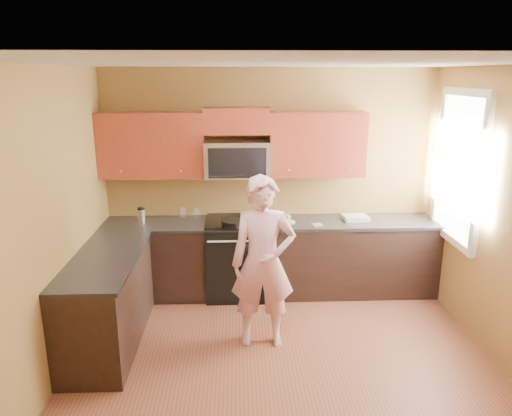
{
  "coord_description": "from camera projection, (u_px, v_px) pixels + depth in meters",
  "views": [
    {
      "loc": [
        -0.4,
        -3.75,
        2.62
      ],
      "look_at": [
        -0.2,
        1.3,
        1.2
      ],
      "focal_mm": 33.58,
      "sensor_mm": 36.0,
      "label": 1
    }
  ],
  "objects": [
    {
      "name": "floor",
      "position": [
        284.0,
        374.0,
        4.34
      ],
      "size": [
        4.0,
        4.0,
        0.0
      ],
      "primitive_type": "plane",
      "color": "brown",
      "rests_on": "ground"
    },
    {
      "name": "ceiling",
      "position": [
        289.0,
        63.0,
        3.61
      ],
      "size": [
        4.0,
        4.0,
        0.0
      ],
      "primitive_type": "plane",
      "rotation": [
        3.14,
        0.0,
        0.0
      ],
      "color": "white",
      "rests_on": "ground"
    },
    {
      "name": "wall_back",
      "position": [
        270.0,
        181.0,
        5.9
      ],
      "size": [
        4.0,
        0.0,
        4.0
      ],
      "primitive_type": "plane",
      "rotation": [
        1.57,
        0.0,
        0.0
      ],
      "color": "olive",
      "rests_on": "ground"
    },
    {
      "name": "wall_front",
      "position": [
        334.0,
        382.0,
        2.05
      ],
      "size": [
        4.0,
        0.0,
        4.0
      ],
      "primitive_type": "plane",
      "rotation": [
        -1.57,
        0.0,
        0.0
      ],
      "color": "olive",
      "rests_on": "ground"
    },
    {
      "name": "wall_left",
      "position": [
        42.0,
        236.0,
        3.89
      ],
      "size": [
        0.0,
        4.0,
        4.0
      ],
      "primitive_type": "plane",
      "rotation": [
        1.57,
        0.0,
        1.57
      ],
      "color": "olive",
      "rests_on": "ground"
    },
    {
      "name": "cabinet_back_run",
      "position": [
        271.0,
        259.0,
        5.85
      ],
      "size": [
        4.0,
        0.6,
        0.88
      ],
      "primitive_type": "cube",
      "color": "black",
      "rests_on": "floor"
    },
    {
      "name": "cabinet_left_run",
      "position": [
        107.0,
        303.0,
        4.73
      ],
      "size": [
        0.6,
        1.6,
        0.88
      ],
      "primitive_type": "cube",
      "color": "black",
      "rests_on": "floor"
    },
    {
      "name": "countertop_back",
      "position": [
        271.0,
        223.0,
        5.72
      ],
      "size": [
        4.0,
        0.62,
        0.04
      ],
      "primitive_type": "cube",
      "color": "black",
      "rests_on": "cabinet_back_run"
    },
    {
      "name": "countertop_left",
      "position": [
        105.0,
        259.0,
        4.6
      ],
      "size": [
        0.62,
        1.6,
        0.04
      ],
      "primitive_type": "cube",
      "color": "black",
      "rests_on": "cabinet_left_run"
    },
    {
      "name": "stove",
      "position": [
        238.0,
        257.0,
        5.8
      ],
      "size": [
        0.76,
        0.65,
        0.95
      ],
      "primitive_type": null,
      "color": "black",
      "rests_on": "floor"
    },
    {
      "name": "microwave",
      "position": [
        237.0,
        176.0,
        5.66
      ],
      "size": [
        0.76,
        0.4,
        0.42
      ],
      "primitive_type": null,
      "color": "silver",
      "rests_on": "wall_back"
    },
    {
      "name": "upper_cab_left",
      "position": [
        154.0,
        177.0,
        5.66
      ],
      "size": [
        1.22,
        0.33,
        0.75
      ],
      "primitive_type": null,
      "color": "maroon",
      "rests_on": "wall_back"
    },
    {
      "name": "upper_cab_right",
      "position": [
        316.0,
        175.0,
        5.73
      ],
      "size": [
        1.12,
        0.33,
        0.75
      ],
      "primitive_type": null,
      "color": "maroon",
      "rests_on": "wall_back"
    },
    {
      "name": "upper_cab_over_mw",
      "position": [
        237.0,
        121.0,
        5.52
      ],
      "size": [
        0.76,
        0.33,
        0.3
      ],
      "primitive_type": "cube",
      "color": "maroon",
      "rests_on": "wall_back"
    },
    {
      "name": "window",
      "position": [
        459.0,
        168.0,
        5.12
      ],
      "size": [
        0.06,
        1.06,
        1.66
      ],
      "primitive_type": null,
      "color": "white",
      "rests_on": "wall_right"
    },
    {
      "name": "woman",
      "position": [
        263.0,
        263.0,
        4.64
      ],
      "size": [
        0.64,
        0.43,
        1.71
      ],
      "primitive_type": "imported",
      "rotation": [
        0.0,
        0.0,
        -0.03
      ],
      "color": "pink",
      "rests_on": "floor"
    },
    {
      "name": "frying_pan",
      "position": [
        233.0,
        225.0,
        5.49
      ],
      "size": [
        0.35,
        0.51,
        0.06
      ],
      "primitive_type": null,
      "rotation": [
        0.0,
        0.0,
        0.17
      ],
      "color": "black",
      "rests_on": "stove"
    },
    {
      "name": "butter_tub",
      "position": [
        284.0,
        223.0,
        5.67
      ],
      "size": [
        0.14,
        0.14,
        0.08
      ],
      "primitive_type": null,
      "rotation": [
        0.0,
        0.0,
        -0.22
      ],
      "color": "#FFBC43",
      "rests_on": "countertop_back"
    },
    {
      "name": "toast_slice",
      "position": [
        317.0,
        225.0,
        5.56
      ],
      "size": [
        0.13,
        0.13,
        0.01
      ],
      "primitive_type": "cube",
      "rotation": [
        0.0,
        0.0,
        0.25
      ],
      "color": "#B27F47",
      "rests_on": "countertop_back"
    },
    {
      "name": "napkin_a",
      "position": [
        291.0,
        222.0,
        5.58
      ],
      "size": [
        0.13,
        0.14,
        0.06
      ],
      "primitive_type": "ellipsoid",
      "rotation": [
        0.0,
        0.0,
        -0.17
      ],
      "color": "silver",
      "rests_on": "countertop_back"
    },
    {
      "name": "napkin_b",
      "position": [
        286.0,
        217.0,
        5.79
      ],
      "size": [
        0.13,
        0.14,
        0.07
      ],
      "primitive_type": "ellipsoid",
      "rotation": [
        0.0,
        0.0,
        -0.05
      ],
      "color": "silver",
      "rests_on": "countertop_back"
    },
    {
      "name": "dish_towel",
      "position": [
        356.0,
        218.0,
        5.78
      ],
      "size": [
        0.32,
        0.26,
        0.05
      ],
      "primitive_type": "cube",
      "rotation": [
        0.0,
        0.0,
        0.07
      ],
      "color": "white",
      "rests_on": "countertop_back"
    },
    {
      "name": "travel_mug",
      "position": [
        142.0,
        223.0,
        5.66
      ],
      "size": [
        0.1,
        0.1,
        0.19
      ],
      "primitive_type": null,
      "rotation": [
        0.0,
        0.0,
        -0.22
      ],
      "color": "silver",
      "rests_on": "countertop_back"
    },
    {
      "name": "glass_b",
      "position": [
        182.0,
        212.0,
        5.87
      ],
      "size": [
        0.08,
        0.08,
        0.12
      ],
      "primitive_type": "cylinder",
      "rotation": [
        0.0,
        0.0,
        0.24
      ],
      "color": "silver",
      "rests_on": "countertop_back"
    },
    {
      "name": "glass_c",
      "position": [
        196.0,
        213.0,
        5.87
      ],
      "size": [
        0.07,
        0.07,
        0.12
      ],
      "primitive_type": "cylinder",
      "rotation": [
        0.0,
        0.0,
        0.03
      ],
      "color": "silver",
      "rests_on": "countertop_back"
    }
  ]
}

